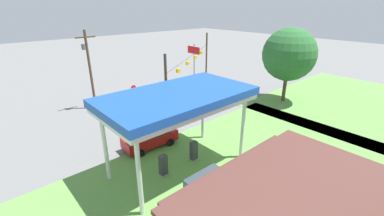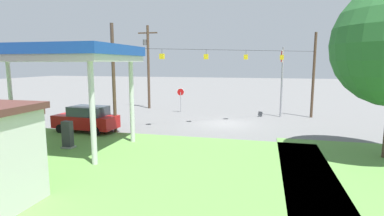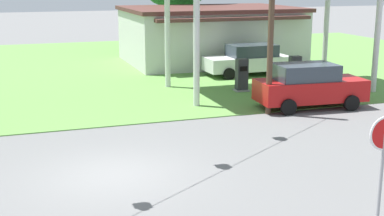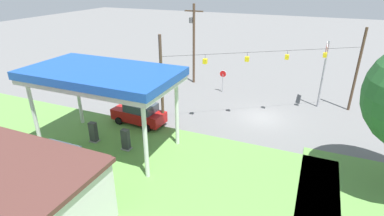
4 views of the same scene
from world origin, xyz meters
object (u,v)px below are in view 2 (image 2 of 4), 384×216
at_px(fuel_pump_near, 68,135).
at_px(stop_sign_roadside, 181,95).
at_px(utility_pole_main, 148,63).
at_px(stop_sign_overhead, 282,66).
at_px(gas_station_canopy, 41,55).
at_px(car_at_pumps_front, 86,119).
at_px(fuel_pump_far, 26,133).

height_order(fuel_pump_near, stop_sign_roadside, stop_sign_roadside).
distance_m(stop_sign_roadside, utility_pole_main, 5.71).
bearing_deg(fuel_pump_near, utility_pole_main, -85.14).
xyz_separation_m(stop_sign_overhead, utility_pole_main, (14.10, -2.09, 0.36)).
height_order(stop_sign_roadside, utility_pole_main, utility_pole_main).
height_order(gas_station_canopy, stop_sign_overhead, stop_sign_overhead).
relative_size(stop_sign_roadside, stop_sign_overhead, 0.38).
distance_m(gas_station_canopy, car_at_pumps_front, 6.05).
bearing_deg(gas_station_canopy, fuel_pump_near, -179.94).
xyz_separation_m(car_at_pumps_front, stop_sign_roadside, (-4.26, -10.26, 0.82)).
distance_m(fuel_pump_near, stop_sign_overhead, 19.40).
height_order(fuel_pump_far, stop_sign_overhead, stop_sign_overhead).
height_order(stop_sign_roadside, stop_sign_overhead, stop_sign_overhead).
bearing_deg(fuel_pump_far, fuel_pump_near, 180.00).
bearing_deg(car_at_pumps_front, stop_sign_roadside, -108.67).
bearing_deg(utility_pole_main, fuel_pump_far, 84.44).
xyz_separation_m(fuel_pump_far, stop_sign_roadside, (-5.85, -14.30, 1.03)).
xyz_separation_m(gas_station_canopy, fuel_pump_near, (-1.48, -0.00, -4.71)).
distance_m(fuel_pump_far, utility_pole_main, 16.83).
bearing_deg(gas_station_canopy, stop_sign_overhead, -135.21).
xyz_separation_m(fuel_pump_near, stop_sign_roadside, (-2.90, -14.30, 1.03)).
height_order(fuel_pump_near, utility_pole_main, utility_pole_main).
bearing_deg(gas_station_canopy, car_at_pumps_front, -91.62).
xyz_separation_m(stop_sign_roadside, utility_pole_main, (4.27, -1.89, 3.28)).
relative_size(gas_station_canopy, car_at_pumps_front, 2.22).
xyz_separation_m(stop_sign_roadside, stop_sign_overhead, (-9.83, 0.20, 2.91)).
bearing_deg(stop_sign_overhead, car_at_pumps_front, 35.52).
relative_size(gas_station_canopy, stop_sign_overhead, 1.64).
relative_size(gas_station_canopy, fuel_pump_far, 6.45).
height_order(gas_station_canopy, car_at_pumps_front, gas_station_canopy).
height_order(fuel_pump_near, stop_sign_overhead, stop_sign_overhead).
distance_m(gas_station_canopy, stop_sign_roadside, 15.40).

